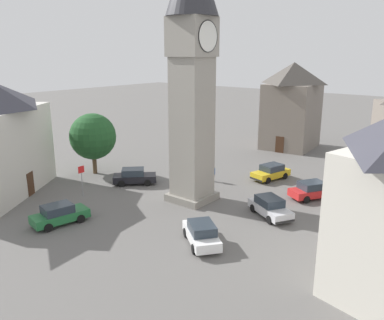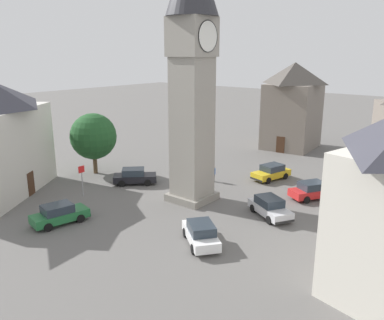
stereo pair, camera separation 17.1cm
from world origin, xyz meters
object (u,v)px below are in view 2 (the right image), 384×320
at_px(pedestrian, 214,172).
at_px(clock_tower, 192,49).
at_px(building_corner_back, 293,105).
at_px(tree, 93,136).
at_px(car_red_corner, 135,176).
at_px(car_white_side, 201,233).
at_px(car_blue_kerb, 313,190).
at_px(car_green_alley, 59,214).
at_px(car_silver_kerb, 271,172).
at_px(road_sign, 82,176).
at_px(car_black_far, 270,207).

bearing_deg(pedestrian, clock_tower, -163.76).
bearing_deg(building_corner_back, tree, 156.13).
relative_size(car_red_corner, tree, 0.64).
relative_size(car_white_side, pedestrian, 2.54).
xyz_separation_m(car_blue_kerb, tree, (-7.32, 20.94, 3.21)).
xyz_separation_m(car_white_side, tree, (5.65, 18.68, 3.21)).
bearing_deg(car_green_alley, car_blue_kerb, -36.08).
xyz_separation_m(pedestrian, tree, (-5.61, 11.43, 2.96)).
bearing_deg(car_white_side, car_green_alley, 112.01).
bearing_deg(car_silver_kerb, clock_tower, 165.21).
height_order(car_green_alley, road_sign, road_sign).
bearing_deg(car_black_far, building_corner_back, 22.37).
bearing_deg(clock_tower, car_red_corner, 91.45).
relative_size(clock_tower, road_sign, 7.73).
height_order(car_silver_kerb, car_white_side, same).
relative_size(car_blue_kerb, pedestrian, 2.61).
relative_size(clock_tower, car_blue_kerb, 4.91).
xyz_separation_m(car_red_corner, car_black_far, (1.23, -14.08, 0.00)).
xyz_separation_m(clock_tower, building_corner_back, (23.66, 2.32, -6.97)).
relative_size(pedestrian, tree, 0.27).
height_order(car_silver_kerb, car_black_far, same).
bearing_deg(car_green_alley, clock_tower, -23.76).
bearing_deg(car_red_corner, car_green_alley, -165.27).
distance_m(clock_tower, car_green_alley, 16.27).
xyz_separation_m(car_silver_kerb, car_green_alley, (-19.67, 6.98, 0.00)).
height_order(car_black_far, pedestrian, pedestrian).
bearing_deg(tree, car_red_corner, -88.03).
bearing_deg(car_red_corner, pedestrian, -45.81).
distance_m(car_blue_kerb, tree, 22.41).
height_order(car_silver_kerb, tree, tree).
bearing_deg(building_corner_back, road_sign, 168.91).
bearing_deg(building_corner_back, clock_tower, -174.41).
height_order(car_black_far, road_sign, road_sign).
xyz_separation_m(car_black_far, tree, (-1.44, 19.94, 3.21)).
xyz_separation_m(car_blue_kerb, road_sign, (-12.44, 16.01, 1.14)).
height_order(car_white_side, car_black_far, same).
distance_m(car_silver_kerb, tree, 18.65).
relative_size(car_white_side, road_sign, 1.54).
xyz_separation_m(car_red_corner, car_green_alley, (-9.97, -2.62, 0.00)).
xyz_separation_m(car_green_alley, tree, (9.77, 8.49, 3.21)).
height_order(car_black_far, car_green_alley, same).
relative_size(car_blue_kerb, car_red_corner, 1.07).
bearing_deg(car_blue_kerb, clock_tower, 130.99).
xyz_separation_m(tree, road_sign, (-5.12, -4.92, -2.07)).
height_order(clock_tower, road_sign, clock_tower).
xyz_separation_m(car_blue_kerb, pedestrian, (-1.70, 9.50, 0.25)).
bearing_deg(car_white_side, car_black_far, -10.15).
bearing_deg(car_white_side, road_sign, 87.80).
bearing_deg(pedestrian, car_white_side, -147.25).
bearing_deg(car_green_alley, car_silver_kerb, -19.54).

